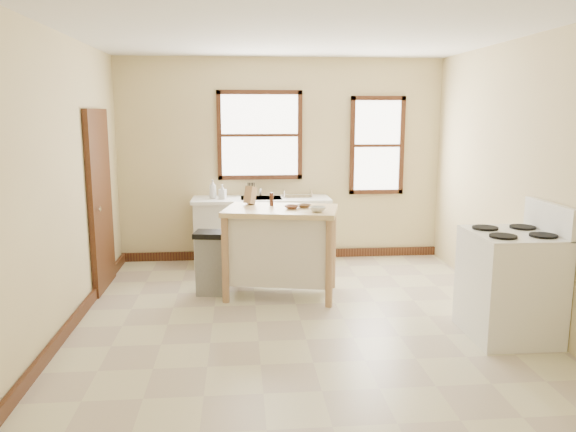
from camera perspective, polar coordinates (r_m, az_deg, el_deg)
The scene contains 23 objects.
floor at distance 5.74m, azimuth 1.28°, elevation -10.55°, with size 5.00×5.00×0.00m, color #B9A993.
ceiling at distance 5.41m, azimuth 1.41°, elevation 18.36°, with size 5.00×5.00×0.00m, color white.
wall_back at distance 7.87m, azimuth -0.67°, elevation 5.67°, with size 4.50×0.04×2.80m, color beige.
wall_left at distance 5.61m, azimuth -22.17°, elevation 2.97°, with size 0.04×5.00×2.80m, color beige.
wall_right at distance 6.07m, azimuth 23.00°, elevation 3.42°, with size 0.04×5.00×2.80m, color beige.
window_main at distance 7.81m, azimuth -2.88°, elevation 8.19°, with size 1.17×0.06×1.22m, color #32160D, non-canonical shape.
window_side at distance 8.05m, azimuth 9.03°, elevation 7.08°, with size 0.77×0.06×1.37m, color #32160D, non-canonical shape.
door_left at distance 6.89m, azimuth -18.52°, elevation 1.51°, with size 0.06×0.90×2.10m, color #32160D.
baseboard_back at distance 8.07m, azimuth -0.64°, elevation -3.88°, with size 4.50×0.04×0.12m, color #32160D.
baseboard_left at distance 5.91m, azimuth -20.98°, elevation -10.00°, with size 0.04×5.00×0.12m, color #32160D.
sink_counter at distance 7.70m, azimuth -2.72°, elevation -1.53°, with size 1.86×0.62×0.92m, color silver, non-canonical shape.
faucet at distance 7.78m, azimuth -2.81°, elevation 2.86°, with size 0.03×0.03×0.22m, color silver.
soap_bottle_a at distance 7.60m, azimuth -7.65°, elevation 2.73°, with size 0.10×0.10×0.26m, color #B2B2B2.
soap_bottle_b at distance 7.55m, azimuth -6.68°, elevation 2.47°, with size 0.09×0.09×0.19m, color #B2B2B2.
dish_rack at distance 7.63m, azimuth 0.94°, elevation 2.26°, with size 0.39×0.29×0.10m, color silver, non-canonical shape.
kitchen_island at distance 6.36m, azimuth -0.71°, elevation -3.67°, with size 1.23×0.78×1.01m, color #ECD88B, non-canonical shape.
knife_block at distance 6.52m, azimuth -3.86°, elevation 2.06°, with size 0.10×0.10×0.20m, color tan, non-canonical shape.
pepper_grinder at distance 6.42m, azimuth -1.68°, elevation 1.72°, with size 0.04×0.04×0.15m, color #431F12.
bowl_a at distance 6.22m, azimuth 0.39°, elevation 0.92°, with size 0.16×0.16×0.04m, color brown.
bowl_b at distance 6.30m, azimuth 1.66°, elevation 1.03°, with size 0.14×0.14×0.04m, color brown.
bowl_c at distance 6.03m, azimuth 3.03°, elevation 0.69°, with size 0.17×0.17×0.05m, color silver.
trash_bin at distance 6.50m, azimuth -7.71°, elevation -4.73°, with size 0.37×0.32×0.73m, color gray, non-canonical shape.
gas_stove at distance 5.56m, azimuth 21.65°, elevation -5.19°, with size 0.79×0.80×1.26m, color white, non-canonical shape.
Camera 1 is at (-0.59, -5.32, 2.05)m, focal length 35.00 mm.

